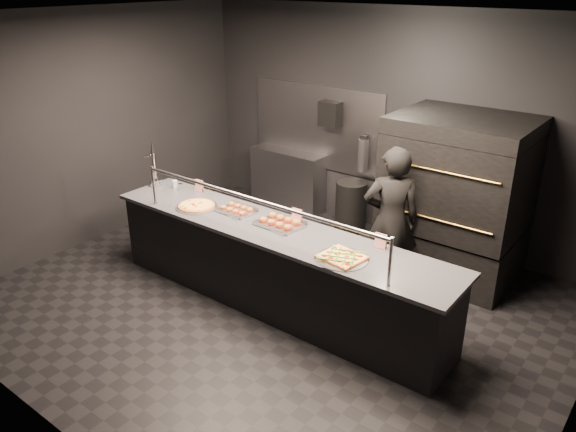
% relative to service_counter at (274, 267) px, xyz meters
% --- Properties ---
extents(room, '(6.04, 6.00, 3.00)m').
position_rel_service_counter_xyz_m(room, '(-0.02, 0.05, 1.03)').
color(room, black).
rests_on(room, ground).
extents(service_counter, '(4.10, 0.78, 1.37)m').
position_rel_service_counter_xyz_m(service_counter, '(0.00, 0.00, 0.00)').
color(service_counter, black).
rests_on(service_counter, ground).
extents(pizza_oven, '(1.50, 1.23, 1.91)m').
position_rel_service_counter_xyz_m(pizza_oven, '(1.20, 1.90, 0.50)').
color(pizza_oven, black).
rests_on(pizza_oven, ground).
extents(prep_shelf, '(1.20, 0.35, 0.90)m').
position_rel_service_counter_xyz_m(prep_shelf, '(-1.60, 2.32, -0.01)').
color(prep_shelf, '#99999E').
rests_on(prep_shelf, ground).
extents(towel_dispenser, '(0.30, 0.20, 0.35)m').
position_rel_service_counter_xyz_m(towel_dispenser, '(-0.90, 2.39, 1.09)').
color(towel_dispenser, black).
rests_on(towel_dispenser, room).
extents(fire_extinguisher, '(0.14, 0.14, 0.51)m').
position_rel_service_counter_xyz_m(fire_extinguisher, '(-0.35, 2.40, 0.60)').
color(fire_extinguisher, '#B2B2B7').
rests_on(fire_extinguisher, room).
extents(beer_tap, '(0.15, 0.22, 0.58)m').
position_rel_service_counter_xyz_m(beer_tap, '(-1.95, 0.09, 0.62)').
color(beer_tap, silver).
rests_on(beer_tap, service_counter).
extents(round_pizza, '(0.47, 0.47, 0.03)m').
position_rel_service_counter_xyz_m(round_pizza, '(-1.05, -0.09, 0.47)').
color(round_pizza, silver).
rests_on(round_pizza, service_counter).
extents(slider_tray_a, '(0.46, 0.38, 0.06)m').
position_rel_service_counter_xyz_m(slider_tray_a, '(-0.60, 0.10, 0.48)').
color(slider_tray_a, silver).
rests_on(slider_tray_a, service_counter).
extents(slider_tray_b, '(0.53, 0.43, 0.08)m').
position_rel_service_counter_xyz_m(slider_tray_b, '(-0.00, 0.11, 0.49)').
color(slider_tray_b, silver).
rests_on(slider_tray_b, service_counter).
extents(square_pizza, '(0.48, 0.48, 0.05)m').
position_rel_service_counter_xyz_m(square_pizza, '(0.94, -0.15, 0.47)').
color(square_pizza, silver).
rests_on(square_pizza, service_counter).
extents(condiment_jar, '(0.16, 0.06, 0.10)m').
position_rel_service_counter_xyz_m(condiment_jar, '(-1.67, 0.18, 0.50)').
color(condiment_jar, silver).
rests_on(condiment_jar, service_counter).
extents(tent_cards, '(2.60, 0.04, 0.15)m').
position_rel_service_counter_xyz_m(tent_cards, '(-0.06, 0.28, 0.53)').
color(tent_cards, white).
rests_on(tent_cards, service_counter).
extents(trash_bin, '(0.43, 0.43, 0.71)m').
position_rel_service_counter_xyz_m(trash_bin, '(-0.38, 2.18, -0.11)').
color(trash_bin, black).
rests_on(trash_bin, ground).
extents(worker, '(0.74, 0.69, 1.70)m').
position_rel_service_counter_xyz_m(worker, '(0.81, 1.06, 0.39)').
color(worker, black).
rests_on(worker, ground).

